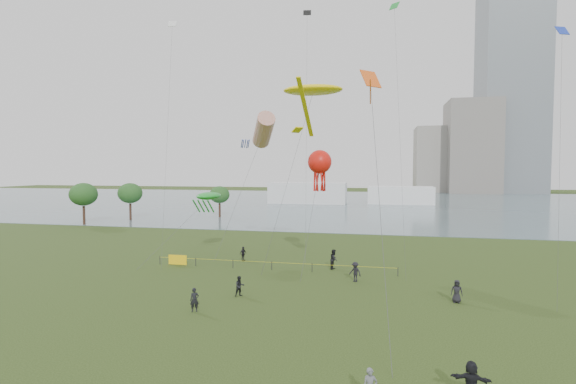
# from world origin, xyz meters

# --- Properties ---
(ground_plane) EXTENTS (400.00, 400.00, 0.00)m
(ground_plane) POSITION_xyz_m (0.00, 0.00, 0.00)
(ground_plane) COLOR #203210
(lake) EXTENTS (400.00, 120.00, 0.08)m
(lake) POSITION_xyz_m (0.00, 100.00, 0.02)
(lake) COLOR slate
(lake) RESTS_ON ground_plane
(tower) EXTENTS (24.00, 24.00, 120.00)m
(tower) POSITION_xyz_m (62.00, 168.00, 60.00)
(tower) COLOR slate
(tower) RESTS_ON ground_plane
(building_mid) EXTENTS (20.00, 20.00, 38.00)m
(building_mid) POSITION_xyz_m (46.00, 162.00, 19.00)
(building_mid) COLOR slate
(building_mid) RESTS_ON ground_plane
(building_low) EXTENTS (16.00, 18.00, 28.00)m
(building_low) POSITION_xyz_m (32.00, 168.00, 14.00)
(building_low) COLOR gray
(building_low) RESTS_ON ground_plane
(pavilion_left) EXTENTS (22.00, 8.00, 6.00)m
(pavilion_left) POSITION_xyz_m (-12.00, 95.00, 3.00)
(pavilion_left) COLOR white
(pavilion_left) RESTS_ON ground_plane
(pavilion_right) EXTENTS (18.00, 7.00, 5.00)m
(pavilion_right) POSITION_xyz_m (14.00, 98.00, 2.50)
(pavilion_right) COLOR white
(pavilion_right) RESTS_ON ground_plane
(trees) EXTENTS (23.82, 20.28, 7.45)m
(trees) POSITION_xyz_m (-37.24, 47.86, 5.15)
(trees) COLOR #342017
(trees) RESTS_ON ground_plane
(fence) EXTENTS (24.07, 0.07, 1.05)m
(fence) POSITION_xyz_m (-8.95, 15.71, 0.55)
(fence) COLOR black
(fence) RESTS_ON ground_plane
(spectator_a) EXTENTS (0.97, 0.94, 1.58)m
(spectator_a) POSITION_xyz_m (-3.20, 6.95, 0.79)
(spectator_a) COLOR black
(spectator_a) RESTS_ON ground_plane
(spectator_b) EXTENTS (1.31, 1.12, 1.75)m
(spectator_b) POSITION_xyz_m (5.39, 13.02, 0.88)
(spectator_b) COLOR black
(spectator_b) RESTS_ON ground_plane
(spectator_c) EXTENTS (0.76, 0.98, 1.55)m
(spectator_c) POSITION_xyz_m (-6.83, 18.98, 0.77)
(spectator_c) COLOR black
(spectator_c) RESTS_ON ground_plane
(spectator_d) EXTENTS (0.89, 0.64, 1.69)m
(spectator_d) POSITION_xyz_m (13.03, 8.78, 0.84)
(spectator_d) COLOR black
(spectator_d) RESTS_ON ground_plane
(spectator_e) EXTENTS (1.70, 0.73, 1.77)m
(spectator_e) POSITION_xyz_m (11.10, -5.12, 0.89)
(spectator_e) COLOR black
(spectator_e) RESTS_ON ground_plane
(spectator_f) EXTENTS (0.71, 0.61, 1.66)m
(spectator_f) POSITION_xyz_m (-5.14, 2.94, 0.83)
(spectator_f) COLOR black
(spectator_f) RESTS_ON ground_plane
(spectator_g) EXTENTS (0.92, 1.09, 1.96)m
(spectator_g) POSITION_xyz_m (3.11, 17.30, 0.98)
(spectator_g) COLOR black
(spectator_g) RESTS_ON ground_plane
(kite_stingray) EXTENTS (7.29, 10.26, 17.86)m
(kite_stingray) POSITION_xyz_m (1.10, 16.18, 17.36)
(kite_stingray) COLOR #3F3F42
(kite_windsock) EXTENTS (6.32, 7.00, 16.30)m
(kite_windsock) POSITION_xyz_m (-5.41, 22.30, 14.30)
(kite_windsock) COLOR #3F3F42
(kite_creature) EXTENTS (5.96, 9.14, 7.33)m
(kite_creature) POSITION_xyz_m (-11.07, 19.89, 6.88)
(kite_creature) COLOR #3F3F42
(kite_octopus) EXTENTS (2.35, 6.63, 11.78)m
(kite_octopus) POSITION_xyz_m (1.63, 17.50, 10.54)
(kite_octopus) COLOR #3F3F42
(kite_delta) EXTENTS (2.02, 9.26, 16.42)m
(kite_delta) POSITION_xyz_m (6.71, 4.32, 14.99)
(kite_delta) COLOR #3F3F42
(small_kites) EXTENTS (37.15, 13.17, 8.18)m
(small_kites) POSITION_xyz_m (3.36, 19.38, 25.11)
(small_kites) COLOR white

